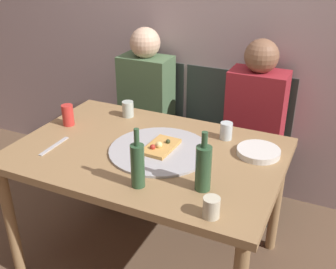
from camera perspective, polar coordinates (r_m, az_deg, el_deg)
name	(u,v)px	position (r m, az deg, el deg)	size (l,w,h in m)	color
ground_plane	(150,258)	(2.51, -2.54, -17.05)	(8.00, 8.00, 0.00)	brown
back_wall	(217,6)	(2.79, 6.97, 17.53)	(6.00, 0.10, 2.60)	#B29EA3
dining_table	(148,164)	(2.11, -2.88, -4.12)	(1.36, 0.92, 0.73)	#99754C
pizza_tray	(160,150)	(2.06, -1.18, -2.22)	(0.52, 0.52, 0.01)	#ADADB2
pizza_slice_last	(161,147)	(2.05, -1.05, -1.71)	(0.14, 0.22, 0.05)	tan
wine_bottle	(138,165)	(1.74, -4.31, -4.25)	(0.06, 0.06, 0.28)	#2D5133
beer_bottle	(203,167)	(1.72, 5.01, -4.62)	(0.07, 0.07, 0.27)	#2D5133
tumbler_near	(128,109)	(2.45, -5.68, 3.59)	(0.07, 0.07, 0.09)	#B7C6BC
tumbler_far	(211,207)	(1.60, 6.15, -10.20)	(0.07, 0.07, 0.09)	beige
wine_glass	(226,131)	(2.18, 8.22, 0.51)	(0.07, 0.07, 0.09)	silver
soda_can	(68,115)	(2.39, -13.95, 2.68)	(0.07, 0.07, 0.12)	red
plate_stack	(258,152)	(2.07, 12.65, -2.41)	(0.22, 0.22, 0.03)	white
table_knife	(54,146)	(2.18, -15.79, -1.58)	(0.22, 0.02, 0.01)	#B7B7BC
chair_left	(151,114)	(3.03, -2.46, 2.88)	(0.44, 0.44, 0.90)	#2D3833
chair_middle	(209,125)	(2.86, 5.87, 1.30)	(0.44, 0.44, 0.90)	#2D3833
chair_right	(255,134)	(2.79, 12.21, 0.07)	(0.44, 0.44, 0.90)	#2D3833
guest_in_sweater	(141,105)	(2.86, -3.90, 4.13)	(0.36, 0.56, 1.17)	#4C6B47
guest_in_beanie	(251,125)	(2.60, 11.68, 1.26)	(0.36, 0.56, 1.17)	maroon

